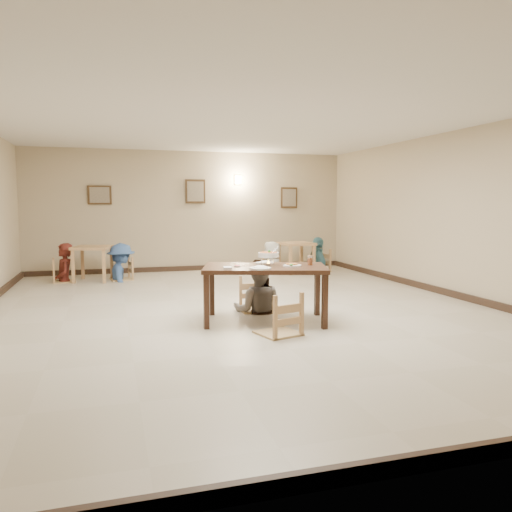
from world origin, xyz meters
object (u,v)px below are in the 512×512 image
object	(u,v)px
main_diner	(258,259)
drink_glass	(310,261)
bg_diner_a	(63,243)
bg_diner_c	(272,242)
bg_chair_ll	(64,260)
main_table	(265,272)
chair_near	(278,294)
chair_far	(255,280)
bg_table_left	(93,252)
bg_chair_lr	(121,258)
bg_chair_rl	(272,253)
curry_warmer	(268,255)
bg_table_right	(296,248)
bg_diner_b	(121,243)
bg_chair_rr	(318,250)
bg_diner_d	(318,237)

from	to	relation	value
main_diner	drink_glass	distance (m)	0.96
bg_diner_a	bg_diner_c	world-z (taller)	bg_diner_a
drink_glass	bg_chair_ll	distance (m)	6.09
main_table	chair_near	world-z (taller)	chair_near
chair_far	bg_table_left	bearing A→B (deg)	126.23
bg_chair_ll	bg_chair_lr	world-z (taller)	same
main_table	chair_near	size ratio (longest dim) A/B	1.82
main_table	main_diner	size ratio (longest dim) A/B	1.17
main_diner	bg_chair_rl	xyz separation A→B (m)	(1.55, 4.02, -0.33)
main_table	bg_chair_lr	size ratio (longest dim) A/B	1.98
curry_warmer	bg_table_left	size ratio (longest dim) A/B	0.35
bg_table_right	bg_chair_lr	distance (m)	4.15
curry_warmer	chair_near	bearing A→B (deg)	-97.82
chair_far	bg_diner_a	world-z (taller)	bg_diner_a
chair_near	bg_diner_c	size ratio (longest dim) A/B	0.68
bg_chair_ll	bg_table_left	bearing A→B (deg)	-97.36
bg_chair_ll	bg_chair_rl	size ratio (longest dim) A/B	0.97
drink_glass	bg_diner_b	xyz separation A→B (m)	(-2.55, 4.76, -0.05)
bg_diner_b	drink_glass	bearing A→B (deg)	-158.31
drink_glass	bg_chair_lr	size ratio (longest dim) A/B	0.15
main_table	bg_chair_ll	size ratio (longest dim) A/B	1.98
bg_chair_rr	bg_diner_d	world-z (taller)	bg_diner_d
drink_glass	bg_diner_d	size ratio (longest dim) A/B	0.08
chair_near	drink_glass	world-z (taller)	chair_near
bg_table_right	bg_diner_c	bearing A→B (deg)	174.91
main_table	drink_glass	distance (m)	0.68
bg_diner_d	bg_table_left	bearing A→B (deg)	87.98
main_table	bg_diner_b	xyz separation A→B (m)	(-1.90, 4.67, 0.09)
curry_warmer	bg_chair_ll	xyz separation A→B (m)	(-3.15, 4.68, -0.48)
bg_diner_d	bg_chair_rl	bearing A→B (deg)	87.97
curry_warmer	bg_table_right	bearing A→B (deg)	64.67
main_table	chair_far	world-z (taller)	chair_far
main_diner	bg_chair_lr	size ratio (longest dim) A/B	1.69
bg_table_left	bg_diner_b	world-z (taller)	bg_diner_b
main_diner	bg_diner_d	size ratio (longest dim) A/B	0.95
bg_diner_a	bg_chair_lr	bearing A→B (deg)	80.25
bg_chair_lr	bg_diner_b	xyz separation A→B (m)	(0.00, 0.00, 0.34)
chair_near	bg_table_right	size ratio (longest dim) A/B	1.27
bg_diner_c	bg_table_left	bearing A→B (deg)	-69.12
bg_table_right	main_table	bearing A→B (deg)	-115.80
curry_warmer	bg_chair_lr	bearing A→B (deg)	112.83
curry_warmer	bg_diner_b	xyz separation A→B (m)	(-1.96, 4.65, -0.14)
curry_warmer	bg_chair_lr	world-z (taller)	curry_warmer
bg_chair_rr	bg_diner_c	distance (m)	1.23
bg_diner_a	bg_diner_d	bearing A→B (deg)	81.77
drink_glass	bg_diner_a	world-z (taller)	bg_diner_a
bg_diner_a	bg_chair_ll	bearing A→B (deg)	0.00
chair_far	curry_warmer	size ratio (longest dim) A/B	3.00
bg_diner_d	bg_diner_b	bearing A→B (deg)	88.15
bg_chair_ll	bg_diner_b	distance (m)	1.24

